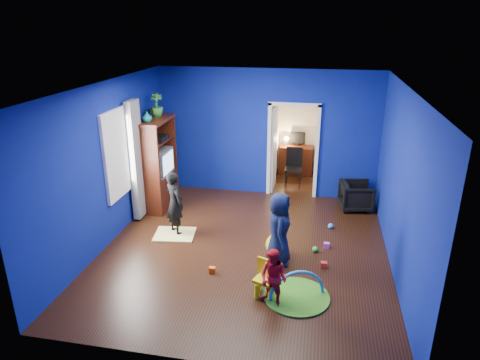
% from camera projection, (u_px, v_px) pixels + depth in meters
% --- Properties ---
extents(floor, '(5.00, 5.50, 0.01)m').
position_uv_depth(floor, '(245.00, 250.00, 7.69)').
color(floor, black).
rests_on(floor, ground).
extents(ceiling, '(5.00, 5.50, 0.01)m').
position_uv_depth(ceiling, '(246.00, 87.00, 6.67)').
color(ceiling, white).
rests_on(ceiling, wall_back).
extents(wall_back, '(5.00, 0.02, 2.90)m').
position_uv_depth(wall_back, '(267.00, 134.00, 9.70)').
color(wall_back, navy).
rests_on(wall_back, floor).
extents(wall_front, '(5.00, 0.02, 2.90)m').
position_uv_depth(wall_front, '(200.00, 258.00, 4.65)').
color(wall_front, navy).
rests_on(wall_front, floor).
extents(wall_left, '(0.02, 5.50, 2.90)m').
position_uv_depth(wall_left, '(108.00, 165.00, 7.63)').
color(wall_left, navy).
rests_on(wall_left, floor).
extents(wall_right, '(0.02, 5.50, 2.90)m').
position_uv_depth(wall_right, '(401.00, 184.00, 6.73)').
color(wall_right, navy).
rests_on(wall_right, floor).
extents(alcove, '(1.00, 1.75, 2.50)m').
position_uv_depth(alcove, '(296.00, 134.00, 10.47)').
color(alcove, silver).
rests_on(alcove, floor).
extents(armchair, '(0.77, 0.75, 0.61)m').
position_uv_depth(armchair, '(356.00, 196.00, 9.24)').
color(armchair, black).
rests_on(armchair, floor).
extents(child_black, '(0.54, 0.52, 1.25)m').
position_uv_depth(child_black, '(175.00, 203.00, 8.08)').
color(child_black, black).
rests_on(child_black, floor).
extents(child_navy, '(0.49, 0.67, 1.27)m').
position_uv_depth(child_navy, '(279.00, 229.00, 7.06)').
color(child_navy, '#0E1736').
rests_on(child_navy, floor).
extents(toddler_red, '(0.53, 0.48, 0.88)m').
position_uv_depth(toddler_red, '(273.00, 278.00, 6.06)').
color(toddler_red, red).
rests_on(toddler_red, floor).
extents(vase, '(0.25, 0.25, 0.21)m').
position_uv_depth(vase, '(147.00, 117.00, 8.50)').
color(vase, '#0D6D6F').
rests_on(vase, tv_armoire).
extents(potted_plant, '(0.35, 0.35, 0.48)m').
position_uv_depth(potted_plant, '(156.00, 105.00, 8.93)').
color(potted_plant, '#2F8231').
rests_on(potted_plant, tv_armoire).
extents(tv_armoire, '(0.58, 1.14, 1.96)m').
position_uv_depth(tv_armoire, '(156.00, 164.00, 9.16)').
color(tv_armoire, '#3C0E0A').
rests_on(tv_armoire, floor).
extents(crt_tv, '(0.46, 0.70, 0.54)m').
position_uv_depth(crt_tv, '(158.00, 162.00, 9.14)').
color(crt_tv, silver).
rests_on(crt_tv, tv_armoire).
extents(yellow_blanket, '(0.82, 0.70, 0.03)m').
position_uv_depth(yellow_blanket, '(175.00, 234.00, 8.20)').
color(yellow_blanket, '#F2E07A').
rests_on(yellow_blanket, floor).
extents(hopper_ball, '(0.39, 0.39, 0.39)m').
position_uv_depth(hopper_ball, '(277.00, 245.00, 7.45)').
color(hopper_ball, yellow).
rests_on(hopper_ball, floor).
extents(kid_chair, '(0.36, 0.36, 0.50)m').
position_uv_depth(kid_chair, '(265.00, 281.00, 6.34)').
color(kid_chair, yellow).
rests_on(kid_chair, floor).
extents(play_mat, '(0.99, 0.99, 0.03)m').
position_uv_depth(play_mat, '(296.00, 296.00, 6.37)').
color(play_mat, green).
rests_on(play_mat, floor).
extents(toy_arch, '(0.82, 0.41, 0.88)m').
position_uv_depth(toy_arch, '(296.00, 296.00, 6.37)').
color(toy_arch, '#3F8CD8').
rests_on(toy_arch, floor).
extents(window_left, '(0.03, 0.95, 1.55)m').
position_uv_depth(window_left, '(117.00, 154.00, 7.91)').
color(window_left, white).
rests_on(window_left, wall_left).
extents(curtain, '(0.14, 0.42, 2.40)m').
position_uv_depth(curtain, '(136.00, 160.00, 8.50)').
color(curtain, slate).
rests_on(curtain, floor).
extents(doorway, '(1.16, 0.10, 2.10)m').
position_uv_depth(doorway, '(293.00, 152.00, 9.74)').
color(doorway, white).
rests_on(doorway, floor).
extents(study_desk, '(0.88, 0.44, 0.75)m').
position_uv_depth(study_desk, '(296.00, 160.00, 11.36)').
color(study_desk, '#3D140A').
rests_on(study_desk, floor).
extents(desk_monitor, '(0.40, 0.05, 0.32)m').
position_uv_depth(desk_monitor, '(297.00, 138.00, 11.27)').
color(desk_monitor, black).
rests_on(desk_monitor, study_desk).
extents(desk_lamp, '(0.14, 0.14, 0.14)m').
position_uv_depth(desk_lamp, '(286.00, 139.00, 11.27)').
color(desk_lamp, '#FFD88C').
rests_on(desk_lamp, study_desk).
extents(folding_chair, '(0.40, 0.40, 0.92)m').
position_uv_depth(folding_chair, '(293.00, 169.00, 10.45)').
color(folding_chair, black).
rests_on(folding_chair, floor).
extents(book_shelf, '(0.88, 0.24, 0.04)m').
position_uv_depth(book_shelf, '(299.00, 97.00, 10.88)').
color(book_shelf, white).
rests_on(book_shelf, study_desk).
extents(toy_0, '(0.10, 0.08, 0.10)m').
position_uv_depth(toy_0, '(324.00, 265.00, 7.12)').
color(toy_0, red).
rests_on(toy_0, floor).
extents(toy_1, '(0.11, 0.11, 0.11)m').
position_uv_depth(toy_1, '(331.00, 226.00, 8.45)').
color(toy_1, '#299DEA').
rests_on(toy_1, floor).
extents(toy_2, '(0.10, 0.08, 0.10)m').
position_uv_depth(toy_2, '(212.00, 270.00, 6.98)').
color(toy_2, '#EE5A0C').
rests_on(toy_2, floor).
extents(toy_3, '(0.11, 0.11, 0.11)m').
position_uv_depth(toy_3, '(315.00, 249.00, 7.59)').
color(toy_3, green).
rests_on(toy_3, floor).
extents(toy_4, '(0.10, 0.08, 0.10)m').
position_uv_depth(toy_4, '(327.00, 245.00, 7.73)').
color(toy_4, '#D750CF').
rests_on(toy_4, floor).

